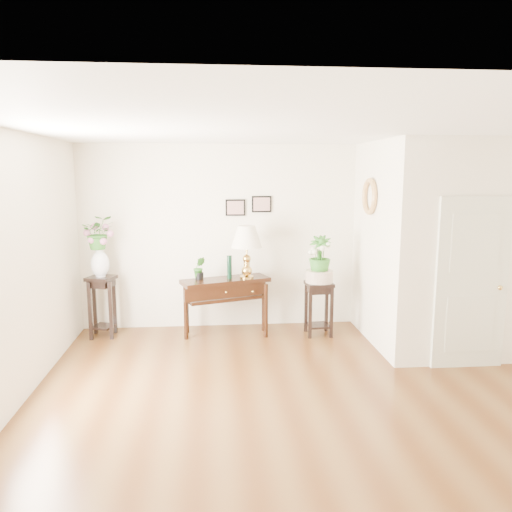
{
  "coord_description": "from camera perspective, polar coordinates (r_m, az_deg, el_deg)",
  "views": [
    {
      "loc": [
        -1.02,
        -4.84,
        2.37
      ],
      "look_at": [
        -0.47,
        1.3,
        1.34
      ],
      "focal_mm": 35.0,
      "sensor_mm": 36.0,
      "label": 1
    }
  ],
  "objects": [
    {
      "name": "floor",
      "position": [
        5.49,
        6.33,
        -16.17
      ],
      "size": [
        6.0,
        5.5,
        0.02
      ],
      "primitive_type": "cube",
      "color": "brown",
      "rests_on": "ground"
    },
    {
      "name": "ceiling",
      "position": [
        4.97,
        6.94,
        14.35
      ],
      "size": [
        6.0,
        5.5,
        0.02
      ],
      "primitive_type": "cube",
      "color": "white",
      "rests_on": "ground"
    },
    {
      "name": "wall_back",
      "position": [
        7.73,
        2.47,
        2.26
      ],
      "size": [
        6.0,
        0.02,
        2.8
      ],
      "primitive_type": "cube",
      "color": "white",
      "rests_on": "ground"
    },
    {
      "name": "wall_front",
      "position": [
        2.53,
        19.78,
        -13.75
      ],
      "size": [
        6.0,
        0.02,
        2.8
      ],
      "primitive_type": "cube",
      "color": "white",
      "rests_on": "ground"
    },
    {
      "name": "wall_left",
      "position": [
        5.32,
        -26.9,
        -2.08
      ],
      "size": [
        0.02,
        5.5,
        2.8
      ],
      "primitive_type": "cube",
      "color": "white",
      "rests_on": "ground"
    },
    {
      "name": "partition",
      "position": [
        7.38,
        19.89,
        1.36
      ],
      "size": [
        1.8,
        1.95,
        2.8
      ],
      "primitive_type": "cube",
      "color": "white",
      "rests_on": "floor"
    },
    {
      "name": "door",
      "position": [
        6.57,
        23.39,
        -2.92
      ],
      "size": [
        0.9,
        0.05,
        2.1
      ],
      "primitive_type": "cube",
      "color": "beige",
      "rests_on": "floor"
    },
    {
      "name": "art_print_left",
      "position": [
        7.6,
        -2.37,
        5.55
      ],
      "size": [
        0.3,
        0.02,
        0.25
      ],
      "primitive_type": "cube",
      "color": "black",
      "rests_on": "wall_back"
    },
    {
      "name": "art_print_right",
      "position": [
        7.63,
        0.65,
        5.94
      ],
      "size": [
        0.3,
        0.02,
        0.25
      ],
      "primitive_type": "cube",
      "color": "black",
      "rests_on": "wall_back"
    },
    {
      "name": "wall_ornament",
      "position": [
        7.1,
        12.83,
        6.66
      ],
      "size": [
        0.07,
        0.51,
        0.51
      ],
      "primitive_type": "torus",
      "rotation": [
        0.0,
        1.57,
        0.0
      ],
      "color": "tan",
      "rests_on": "partition"
    },
    {
      "name": "console_table",
      "position": [
        7.38,
        -3.48,
        -5.83
      ],
      "size": [
        1.34,
        0.81,
        0.85
      ],
      "primitive_type": "cube",
      "rotation": [
        0.0,
        0.0,
        0.33
      ],
      "color": "black",
      "rests_on": "floor"
    },
    {
      "name": "table_lamp",
      "position": [
        7.23,
        -1.07,
        0.15
      ],
      "size": [
        0.49,
        0.49,
        0.78
      ],
      "primitive_type": "cube",
      "rotation": [
        0.0,
        0.0,
        -0.1
      ],
      "color": "#B79245",
      "rests_on": "console_table"
    },
    {
      "name": "green_vase",
      "position": [
        7.24,
        -3.06,
        -1.28
      ],
      "size": [
        0.08,
        0.08,
        0.34
      ],
      "primitive_type": "cylinder",
      "rotation": [
        0.0,
        0.0,
        -0.22
      ],
      "color": "black",
      "rests_on": "console_table"
    },
    {
      "name": "potted_plant",
      "position": [
        7.24,
        -6.5,
        -1.45
      ],
      "size": [
        0.18,
        0.14,
        0.31
      ],
      "primitive_type": "imported",
      "rotation": [
        0.0,
        0.0,
        0.05
      ],
      "color": "#2C6E21",
      "rests_on": "console_table"
    },
    {
      "name": "plant_stand_a",
      "position": [
        7.63,
        -17.14,
        -5.55
      ],
      "size": [
        0.44,
        0.44,
        0.9
      ],
      "primitive_type": "cube",
      "rotation": [
        0.0,
        0.0,
        -0.33
      ],
      "color": "black",
      "rests_on": "floor"
    },
    {
      "name": "porcelain_vase",
      "position": [
        7.49,
        -17.39,
        -0.56
      ],
      "size": [
        0.26,
        0.26,
        0.45
      ],
      "primitive_type": null,
      "rotation": [
        0.0,
        0.0,
        0.01
      ],
      "color": "white",
      "rests_on": "plant_stand_a"
    },
    {
      "name": "lily_arrangement",
      "position": [
        7.43,
        -17.55,
        2.62
      ],
      "size": [
        0.51,
        0.47,
        0.49
      ],
      "primitive_type": "imported",
      "rotation": [
        0.0,
        0.0,
        0.22
      ],
      "color": "#2C6E21",
      "rests_on": "porcelain_vase"
    },
    {
      "name": "plant_stand_b",
      "position": [
        7.44,
        7.16,
        -5.97
      ],
      "size": [
        0.39,
        0.39,
        0.79
      ],
      "primitive_type": "cube",
      "rotation": [
        0.0,
        0.0,
        0.06
      ],
      "color": "black",
      "rests_on": "floor"
    },
    {
      "name": "ceramic_bowl",
      "position": [
        7.33,
        7.24,
        -2.38
      ],
      "size": [
        0.43,
        0.43,
        0.18
      ],
      "primitive_type": "cylinder",
      "rotation": [
        0.0,
        0.0,
        0.09
      ],
      "color": "beige",
      "rests_on": "plant_stand_b"
    },
    {
      "name": "narcissus",
      "position": [
        7.27,
        7.29,
        0.1
      ],
      "size": [
        0.4,
        0.4,
        0.56
      ],
      "primitive_type": "imported",
      "rotation": [
        0.0,
        0.0,
        -0.31
      ],
      "color": "#2C6E21",
      "rests_on": "ceramic_bowl"
    }
  ]
}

